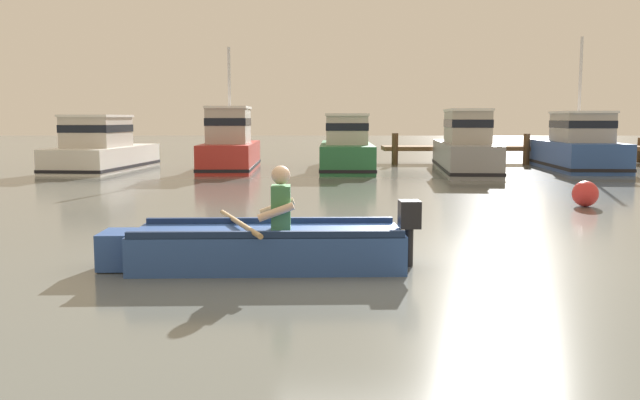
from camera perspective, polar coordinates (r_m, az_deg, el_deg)
The scene contains 9 objects.
ground_plane at distance 8.99m, azimuth 3.90°, elevation -4.25°, with size 120.00×120.00×0.00m, color slate.
wooden_dock at distance 27.42m, azimuth 16.48°, elevation 4.19°, with size 10.73×1.64×1.23m.
rowboat_with_person at distance 7.96m, azimuth -4.89°, elevation -3.86°, with size 3.71×1.90×1.19m.
moored_boat_white at distance 23.93m, azimuth -17.88°, elevation 4.03°, with size 2.56×5.64×1.85m.
moored_boat_red at distance 22.87m, azimuth -7.58°, elevation 4.45°, with size 1.78×5.24×4.06m.
moored_boat_green at distance 23.17m, azimuth 2.18°, elevation 4.33°, with size 1.86×6.47×1.89m.
moored_boat_grey at distance 22.41m, azimuth 12.03°, elevation 4.23°, with size 2.15×6.72×2.03m.
moored_boat_blue at distance 24.62m, azimuth 20.76°, elevation 4.13°, with size 2.33×5.72×4.43m.
mooring_buoy at distance 14.35m, azimuth 21.35°, elevation 0.49°, with size 0.51×0.51×0.51m, color red.
Camera 1 is at (-0.61, -8.80, 1.73)m, focal length 38.11 mm.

